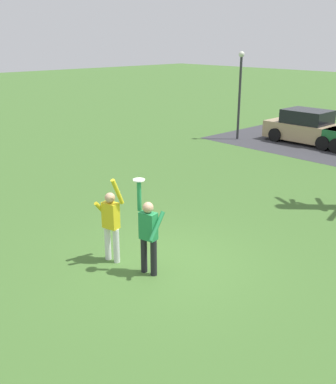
% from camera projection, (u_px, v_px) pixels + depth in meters
% --- Properties ---
extents(ground_plane, '(120.00, 120.00, 0.00)m').
position_uv_depth(ground_plane, '(167.00, 263.00, 10.09)').
color(ground_plane, '#426B2D').
extents(person_catcher, '(0.57, 0.49, 2.08)m').
position_uv_depth(person_catcher, '(148.00, 232.00, 9.35)').
color(person_catcher, black).
rests_on(person_catcher, ground_plane).
extents(person_defender, '(0.60, 0.52, 2.04)m').
position_uv_depth(person_defender, '(111.00, 221.00, 9.91)').
color(person_defender, silver).
rests_on(person_defender, ground_plane).
extents(frisbee_disc, '(0.25, 0.25, 0.02)m').
position_uv_depth(frisbee_disc, '(139.00, 180.00, 9.10)').
color(frisbee_disc, white).
rests_on(frisbee_disc, person_catcher).
extents(parked_car_tan, '(4.12, 2.07, 1.59)m').
position_uv_depth(parked_car_tan, '(308.00, 128.00, 21.51)').
color(parked_car_tan, tan).
rests_on(parked_car_tan, ground_plane).
extents(lamppost_by_lot, '(0.28, 0.28, 4.26)m').
position_uv_depth(lamppost_by_lot, '(240.00, 87.00, 21.67)').
color(lamppost_by_lot, '#2D2D33').
rests_on(lamppost_by_lot, ground_plane).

